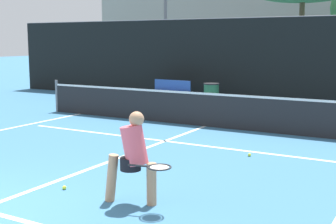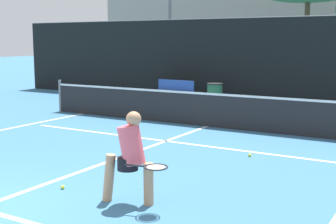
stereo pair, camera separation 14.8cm
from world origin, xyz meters
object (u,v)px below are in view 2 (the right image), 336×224
(player_practicing, at_px, (131,155))
(trash_bin, at_px, (215,95))
(courtside_bench, at_px, (174,90))
(parked_car, at_px, (286,83))

(player_practicing, distance_m, trash_bin, 10.54)
(courtside_bench, xyz_separation_m, trash_bin, (1.81, -0.18, -0.05))
(parked_car, bearing_deg, courtside_bench, -125.06)
(player_practicing, distance_m, parked_car, 14.69)
(courtside_bench, relative_size, parked_car, 0.36)
(player_practicing, bearing_deg, courtside_bench, 102.02)
(trash_bin, height_order, parked_car, parked_car)
(player_practicing, bearing_deg, parked_car, 83.38)
(courtside_bench, relative_size, trash_bin, 2.03)
(player_practicing, xyz_separation_m, courtside_bench, (-5.12, 10.18, -0.27))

